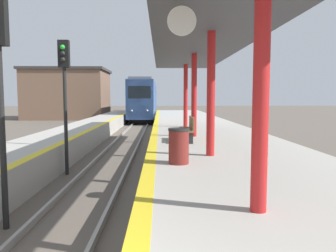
{
  "coord_description": "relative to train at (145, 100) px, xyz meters",
  "views": [
    {
      "loc": [
        1.92,
        -1.9,
        2.64
      ],
      "look_at": [
        2.34,
        15.8,
        1.08
      ],
      "focal_mm": 35.0,
      "sensor_mm": 36.0,
      "label": 1
    }
  ],
  "objects": [
    {
      "name": "signal_mid",
      "position": [
        -1.28,
        -30.59,
        0.83
      ],
      "size": [
        0.36,
        0.31,
        4.52
      ],
      "color": "black",
      "rests_on": "ground"
    },
    {
      "name": "train",
      "position": [
        0.0,
        0.0,
        0.0
      ],
      "size": [
        2.61,
        22.76,
        4.59
      ],
      "color": "black",
      "rests_on": "ground"
    },
    {
      "name": "station_canopy",
      "position": [
        3.32,
        -30.29,
        2.11
      ],
      "size": [
        3.32,
        18.16,
        3.64
      ],
      "color": "red",
      "rests_on": "platform_right"
    },
    {
      "name": "bench",
      "position": [
        2.96,
        -29.61,
        -0.85
      ],
      "size": [
        0.44,
        1.55,
        0.92
      ],
      "color": "brown",
      "rests_on": "platform_right"
    },
    {
      "name": "station_building",
      "position": [
        -9.51,
        -0.62,
        0.74
      ],
      "size": [
        9.81,
        7.64,
        6.12
      ],
      "color": "brown",
      "rests_on": "ground"
    },
    {
      "name": "trash_bin",
      "position": [
        2.37,
        -33.67,
        -0.89
      ],
      "size": [
        0.53,
        0.53,
        0.88
      ],
      "color": "maroon",
      "rests_on": "platform_right"
    }
  ]
}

